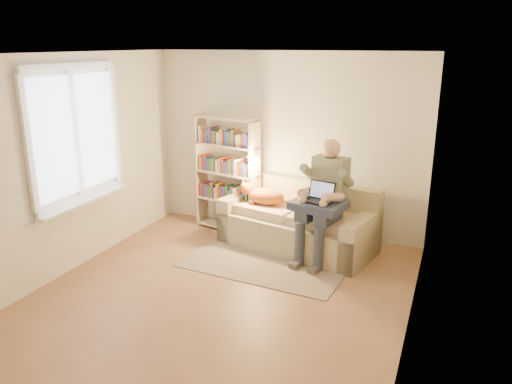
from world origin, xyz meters
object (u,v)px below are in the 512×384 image
at_px(cat, 263,195).
at_px(sofa, 299,224).
at_px(laptop, 322,197).
at_px(person, 325,194).
at_px(bookshelf, 227,169).

bearing_deg(cat, sofa, 14.72).
relative_size(sofa, laptop, 5.63).
xyz_separation_m(person, cat, (-0.93, 0.22, -0.19)).
distance_m(sofa, laptop, 0.81).
height_order(person, cat, person).
height_order(sofa, person, person).
xyz_separation_m(person, bookshelf, (-1.57, 0.45, 0.08)).
bearing_deg(cat, bookshelf, 172.67).
bearing_deg(cat, person, -1.45).
height_order(cat, bookshelf, bookshelf).
distance_m(person, cat, 0.97).
bearing_deg(bookshelf, laptop, -8.85).
xyz_separation_m(sofa, cat, (-0.52, -0.02, 0.36)).
bearing_deg(person, sofa, 160.82).
distance_m(person, laptop, 0.16).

